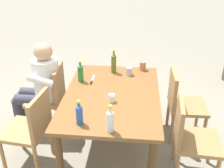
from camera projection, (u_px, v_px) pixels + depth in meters
name	position (u px, v px, depth m)	size (l,w,h in m)	color
ground_plane	(112.00, 147.00, 3.26)	(24.00, 24.00, 0.00)	gray
dining_table	(112.00, 101.00, 2.96)	(1.48, 1.02, 0.74)	brown
chair_near_left	(51.00, 95.00, 3.41)	(0.47, 0.47, 0.87)	#A37547
chair_far_left	(181.00, 102.00, 3.26)	(0.45, 0.45, 0.87)	#A37547
chair_near_right	(31.00, 127.00, 2.81)	(0.49, 0.49, 0.87)	#A37547
chair_far_right	(190.00, 136.00, 2.68)	(0.47, 0.47, 0.87)	#A37547
person_in_white_shirt	(41.00, 83.00, 3.33)	(0.47, 0.61, 1.18)	white
bottle_green	(81.00, 73.00, 3.14)	(0.06, 0.06, 0.26)	#287A38
bottle_clear	(110.00, 120.00, 2.29)	(0.06, 0.06, 0.26)	white
bottle_blue	(79.00, 114.00, 2.39)	(0.06, 0.06, 0.24)	#2D56A3
bottle_olive	(114.00, 63.00, 3.35)	(0.06, 0.06, 0.31)	#566623
cup_white	(112.00, 98.00, 2.76)	(0.07, 0.07, 0.08)	white
cup_steel	(129.00, 71.00, 3.32)	(0.08, 0.08, 0.10)	#B2B7BC
cup_terracotta	(143.00, 66.00, 3.45)	(0.08, 0.08, 0.11)	#BC6B47
table_knife	(92.00, 80.00, 3.20)	(0.24, 0.03, 0.01)	silver
backpack_by_near_side	(95.00, 82.00, 4.36)	(0.29, 0.26, 0.41)	#2D4784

